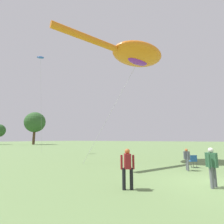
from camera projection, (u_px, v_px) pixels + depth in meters
ground_plane at (216, 184)px, 7.21m from camera, size 300.00×300.00×0.00m
big_show_kite at (136, 55)px, 16.15m from camera, size 10.99×6.65×10.96m
person_navy_jacket at (127, 166)px, 6.60m from camera, size 0.47×0.49×1.58m
person_tall_center at (187, 158)px, 10.48m from camera, size 0.46×0.40×1.36m
person_photographer at (212, 164)px, 6.85m from camera, size 0.55×0.47×1.60m
folding_chair at (193, 160)px, 11.53m from camera, size 0.67×0.67×0.86m
small_kite_delta_white at (40, 58)px, 24.90m from camera, size 1.63×1.22×14.34m
tree_broad_distant at (35, 122)px, 62.16m from camera, size 7.59×7.59×12.12m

